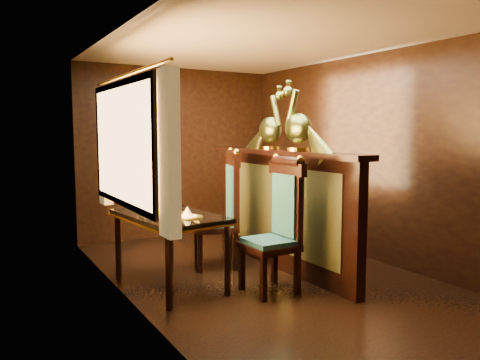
{
  "coord_description": "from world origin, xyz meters",
  "views": [
    {
      "loc": [
        -2.74,
        -4.04,
        1.57
      ],
      "look_at": [
        -0.2,
        0.31,
        1.05
      ],
      "focal_mm": 35.0,
      "sensor_mm": 36.0,
      "label": 1
    }
  ],
  "objects_px": {
    "dining_table": "(169,221)",
    "peacock_right": "(270,118)",
    "chair_left": "(280,220)",
    "chair_right": "(226,205)",
    "peacock_left": "(298,115)"
  },
  "relations": [
    {
      "from": "chair_left",
      "to": "peacock_left",
      "type": "bearing_deg",
      "value": 34.68
    },
    {
      "from": "chair_left",
      "to": "chair_right",
      "type": "xyz_separation_m",
      "value": [
        -0.06,
        1.0,
        0.02
      ]
    },
    {
      "from": "chair_right",
      "to": "peacock_left",
      "type": "relative_size",
      "value": 1.8
    },
    {
      "from": "dining_table",
      "to": "chair_right",
      "type": "distance_m",
      "value": 0.92
    },
    {
      "from": "chair_right",
      "to": "dining_table",
      "type": "bearing_deg",
      "value": -137.93
    },
    {
      "from": "peacock_left",
      "to": "peacock_right",
      "type": "xyz_separation_m",
      "value": [
        0.0,
        0.53,
        -0.02
      ]
    },
    {
      "from": "chair_left",
      "to": "peacock_left",
      "type": "distance_m",
      "value": 1.18
    },
    {
      "from": "dining_table",
      "to": "chair_left",
      "type": "distance_m",
      "value": 1.11
    },
    {
      "from": "chair_right",
      "to": "peacock_left",
      "type": "xyz_separation_m",
      "value": [
        0.5,
        -0.69,
        1.03
      ]
    },
    {
      "from": "dining_table",
      "to": "peacock_right",
      "type": "height_order",
      "value": "peacock_right"
    },
    {
      "from": "chair_left",
      "to": "chair_right",
      "type": "distance_m",
      "value": 1.0
    },
    {
      "from": "chair_right",
      "to": "peacock_right",
      "type": "bearing_deg",
      "value": 2.28
    },
    {
      "from": "dining_table",
      "to": "peacock_right",
      "type": "distance_m",
      "value": 1.72
    },
    {
      "from": "peacock_left",
      "to": "peacock_right",
      "type": "relative_size",
      "value": 1.06
    },
    {
      "from": "dining_table",
      "to": "peacock_right",
      "type": "bearing_deg",
      "value": 1.75
    }
  ]
}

